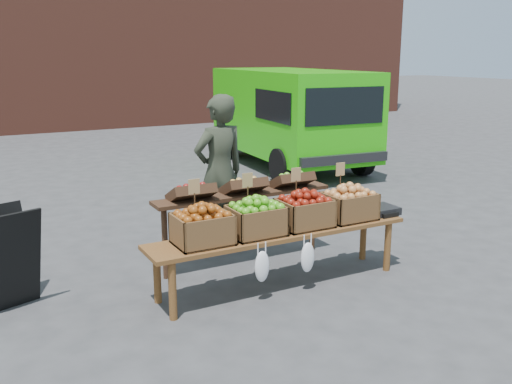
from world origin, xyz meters
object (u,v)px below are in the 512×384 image
back_table (244,218)px  crate_golden_apples (202,229)px  display_bench (280,258)px  weighing_scale (380,210)px  crate_red_apples (305,213)px  delivery_van (290,119)px  chalkboard_sign (1,259)px  crate_green_apples (349,206)px  crate_russet_pears (256,221)px  vendor (220,173)px

back_table → crate_golden_apples: back_table is taller
display_bench → weighing_scale: (1.25, 0.00, 0.33)m
crate_red_apples → weighing_scale: crate_red_apples is taller
crate_golden_apples → crate_red_apples: (1.10, 0.00, 0.00)m
display_bench → delivery_van: bearing=57.3°
chalkboard_sign → crate_red_apples: chalkboard_sign is taller
display_bench → crate_golden_apples: bearing=180.0°
back_table → crate_green_apples: 1.13m
back_table → weighing_scale: back_table is taller
crate_green_apples → crate_russet_pears: bearing=180.0°
vendor → crate_russet_pears: (-0.25, -1.34, -0.19)m
display_bench → vendor: bearing=91.0°
vendor → chalkboard_sign: bearing=5.9°
chalkboard_sign → display_bench: bearing=-35.3°
delivery_van → crate_russet_pears: delivery_van is taller
delivery_van → display_bench: 6.19m
delivery_van → crate_red_apples: delivery_van is taller
crate_russet_pears → crate_green_apples: bearing=0.0°
vendor → back_table: vendor is taller
vendor → weighing_scale: 1.87m
display_bench → chalkboard_sign: bearing=163.2°
delivery_van → back_table: 5.60m
chalkboard_sign → back_table: bearing=-19.0°
crate_russet_pears → crate_red_apples: bearing=0.0°
vendor → display_bench: vendor is taller
chalkboard_sign → weighing_scale: chalkboard_sign is taller
vendor → crate_golden_apples: size_ratio=3.61×
crate_russet_pears → chalkboard_sign: bearing=161.2°
vendor → weighing_scale: vendor is taller
crate_russet_pears → crate_green_apples: 1.10m
back_table → crate_golden_apples: 1.09m
delivery_van → crate_golden_apples: 6.64m
crate_red_apples → delivery_van: bearing=59.5°
display_bench → crate_russet_pears: 0.51m
crate_russet_pears → crate_golden_apples: bearing=180.0°
crate_golden_apples → vendor: bearing=59.1°
vendor → chalkboard_sign: (-2.43, -0.60, -0.44)m
chalkboard_sign → crate_green_apples: chalkboard_sign is taller
chalkboard_sign → crate_golden_apples: 1.80m
delivery_van → vendor: 5.09m
display_bench → crate_green_apples: (0.82, 0.00, 0.42)m
crate_golden_apples → crate_red_apples: size_ratio=1.00×
chalkboard_sign → display_bench: (2.45, -0.74, -0.18)m
delivery_van → crate_green_apples: bearing=-111.0°
delivery_van → crate_russet_pears: bearing=-120.1°
crate_golden_apples → weighing_scale: 2.08m
vendor → chalkboard_sign: vendor is taller
crate_green_apples → weighing_scale: (0.43, 0.00, -0.10)m
vendor → crate_golden_apples: bearing=51.1°
chalkboard_sign → crate_golden_apples: (1.63, -0.74, 0.24)m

